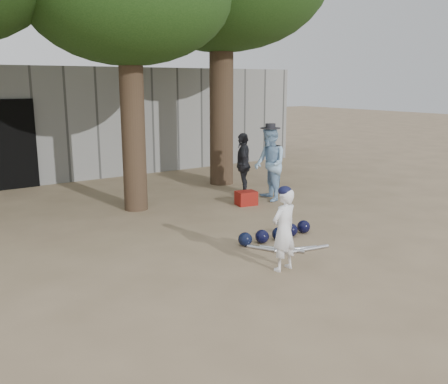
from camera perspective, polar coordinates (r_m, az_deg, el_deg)
ground at (r=6.83m, az=0.70°, el=-9.94°), size 70.00×70.00×0.00m
boy_player at (r=7.02m, az=6.85°, el=-4.32°), size 0.46×0.33×1.18m
spectator_blue at (r=11.10m, az=5.24°, el=3.20°), size 0.85×0.96×1.65m
spectator_dark at (r=11.56m, az=2.19°, el=3.16°), size 0.79×0.90×1.46m
red_bag at (r=10.77m, az=2.55°, el=-0.70°), size 0.47×0.39×0.30m
back_building at (r=15.93m, az=-21.73°, el=7.65°), size 16.00×5.24×3.00m
helmet_row at (r=8.46m, az=6.05°, el=-4.70°), size 1.51×0.32×0.23m
bat_pile at (r=7.97m, az=7.40°, el=-6.49°), size 1.09×0.78×0.06m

